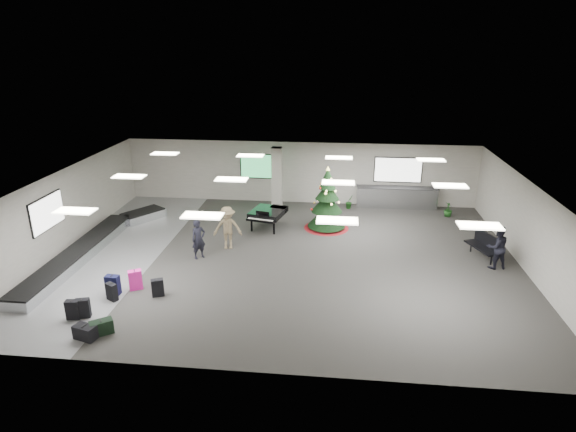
# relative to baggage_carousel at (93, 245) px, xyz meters

# --- Properties ---
(ground) EXTENTS (18.00, 18.00, 0.00)m
(ground) POSITION_rel_baggage_carousel_xyz_m (7.84, 0.08, -0.21)
(ground) COLOR #353330
(ground) RESTS_ON ground
(room_envelope) EXTENTS (18.02, 14.02, 3.21)m
(room_envelope) POSITION_rel_baggage_carousel_xyz_m (7.46, 0.75, 2.12)
(room_envelope) COLOR #AEAA9F
(room_envelope) RESTS_ON ground
(baggage_carousel) EXTENTS (2.28, 9.71, 0.43)m
(baggage_carousel) POSITION_rel_baggage_carousel_xyz_m (0.00, 0.00, 0.00)
(baggage_carousel) COLOR silver
(baggage_carousel) RESTS_ON ground
(service_counter) EXTENTS (4.05, 0.65, 1.08)m
(service_counter) POSITION_rel_baggage_carousel_xyz_m (12.84, 6.73, 0.33)
(service_counter) COLOR silver
(service_counter) RESTS_ON ground
(suitcase_0) EXTENTS (0.43, 0.27, 0.64)m
(suitcase_0) POSITION_rel_baggage_carousel_xyz_m (1.90, -4.98, 0.10)
(suitcase_0) COLOR black
(suitcase_0) RESTS_ON ground
(suitcase_1) EXTENTS (0.44, 0.37, 0.62)m
(suitcase_1) POSITION_rel_baggage_carousel_xyz_m (2.58, -3.78, 0.09)
(suitcase_1) COLOR black
(suitcase_1) RESTS_ON ground
(pink_suitcase) EXTENTS (0.51, 0.43, 0.71)m
(pink_suitcase) POSITION_rel_baggage_carousel_xyz_m (3.05, -2.97, 0.13)
(pink_suitcase) COLOR #FB20A1
(pink_suitcase) RESTS_ON ground
(suitcase_3) EXTENTS (0.46, 0.37, 0.62)m
(suitcase_3) POSITION_rel_baggage_carousel_xyz_m (3.97, -3.34, 0.09)
(suitcase_3) COLOR black
(suitcase_3) RESTS_ON ground
(navy_suitcase) EXTENTS (0.46, 0.29, 0.71)m
(navy_suitcase) POSITION_rel_baggage_carousel_xyz_m (2.45, -3.41, 0.13)
(navy_suitcase) COLOR black
(navy_suitcase) RESTS_ON ground
(suitcase_5) EXTENTS (0.46, 0.33, 0.64)m
(suitcase_5) POSITION_rel_baggage_carousel_xyz_m (2.17, -4.87, 0.10)
(suitcase_5) COLOR black
(suitcase_5) RESTS_ON ground
(green_duffel) EXTENTS (0.71, 0.63, 0.45)m
(green_duffel) POSITION_rel_baggage_carousel_xyz_m (3.14, -5.66, 0.00)
(green_duffel) COLOR black
(green_duffel) RESTS_ON ground
(black_duffel) EXTENTS (0.71, 0.51, 0.44)m
(black_duffel) POSITION_rel_baggage_carousel_xyz_m (2.79, -5.95, -0.00)
(black_duffel) COLOR black
(black_duffel) RESTS_ON ground
(christmas_tree) EXTENTS (2.04, 2.04, 2.90)m
(christmas_tree) POSITION_rel_baggage_carousel_xyz_m (9.38, 3.48, 0.78)
(christmas_tree) COLOR maroon
(christmas_tree) RESTS_ON ground
(grand_piano) EXTENTS (1.70, 2.01, 1.01)m
(grand_piano) POSITION_rel_baggage_carousel_xyz_m (6.71, 3.16, 0.50)
(grand_piano) COLOR black
(grand_piano) RESTS_ON ground
(bench) EXTENTS (1.09, 1.66, 1.00)m
(bench) POSITION_rel_baggage_carousel_xyz_m (15.62, 0.89, 0.35)
(bench) COLOR black
(bench) RESTS_ON ground
(traveler_a) EXTENTS (0.68, 0.67, 1.58)m
(traveler_a) POSITION_rel_baggage_carousel_xyz_m (4.52, -0.27, 0.58)
(traveler_a) COLOR black
(traveler_a) RESTS_ON ground
(traveler_b) EXTENTS (1.25, 0.85, 1.79)m
(traveler_b) POSITION_rel_baggage_carousel_xyz_m (5.44, 0.78, 0.68)
(traveler_b) COLOR #8A7655
(traveler_b) RESTS_ON ground
(traveler_bench) EXTENTS (0.94, 0.80, 1.68)m
(traveler_bench) POSITION_rel_baggage_carousel_xyz_m (15.79, 0.04, 0.63)
(traveler_bench) COLOR black
(traveler_bench) RESTS_ON ground
(potted_plant_left) EXTENTS (0.50, 0.50, 0.71)m
(potted_plant_left) POSITION_rel_baggage_carousel_xyz_m (10.46, 6.34, 0.14)
(potted_plant_left) COLOR #133B14
(potted_plant_left) RESTS_ON ground
(potted_plant_right) EXTENTS (0.49, 0.49, 0.72)m
(potted_plant_right) POSITION_rel_baggage_carousel_xyz_m (15.20, 5.64, 0.15)
(potted_plant_right) COLOR #133B14
(potted_plant_right) RESTS_ON ground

